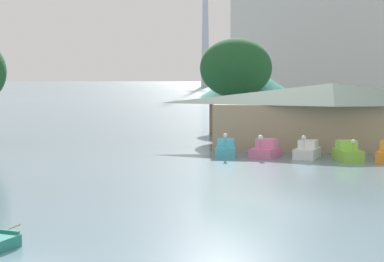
{
  "coord_description": "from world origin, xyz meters",
  "views": [
    {
      "loc": [
        8.61,
        -16.85,
        5.56
      ],
      "look_at": [
        3.08,
        14.83,
        2.92
      ],
      "focal_mm": 60.76,
      "sensor_mm": 36.0,
      "label": 1
    }
  ],
  "objects": [
    {
      "name": "pedal_boat_pink",
      "position": [
        5.92,
        28.62,
        0.52
      ],
      "size": [
        2.27,
        2.62,
        1.63
      ],
      "rotation": [
        0.0,
        0.0,
        -1.91
      ],
      "color": "pink",
      "rests_on": "ground"
    },
    {
      "name": "background_building_block",
      "position": [
        15.01,
        100.54,
        13.6
      ],
      "size": [
        38.74,
        15.56,
        27.17
      ],
      "color": "silver",
      "rests_on": "ground"
    },
    {
      "name": "pedal_boat_white",
      "position": [
        8.79,
        28.6,
        0.5
      ],
      "size": [
        1.96,
        3.08,
        1.67
      ],
      "rotation": [
        0.0,
        0.0,
        -1.77
      ],
      "color": "white",
      "rests_on": "ground"
    },
    {
      "name": "pedal_boat_cyan",
      "position": [
        3.13,
        28.35,
        0.51
      ],
      "size": [
        1.58,
        2.39,
        1.74
      ],
      "rotation": [
        0.0,
        0.0,
        -1.48
      ],
      "color": "#4CB7CC",
      "rests_on": "ground"
    },
    {
      "name": "green_roof_pavilion",
      "position": [
        3.05,
        48.4,
        3.75
      ],
      "size": [
        10.03,
        10.03,
        7.45
      ],
      "color": "brown",
      "rests_on": "ground"
    },
    {
      "name": "shoreline_tree_mid",
      "position": [
        2.23,
        43.43,
        6.44
      ],
      "size": [
        6.69,
        6.69,
        9.21
      ],
      "color": "brown",
      "rests_on": "ground"
    },
    {
      "name": "pedal_boat_lime",
      "position": [
        11.48,
        27.8,
        0.53
      ],
      "size": [
        2.07,
        2.82,
        1.52
      ],
      "rotation": [
        0.0,
        0.0,
        -1.3
      ],
      "color": "#8CCC3F",
      "rests_on": "ground"
    },
    {
      "name": "boathouse",
      "position": [
        10.67,
        34.19,
        2.7
      ],
      "size": [
        19.31,
        6.09,
        5.15
      ],
      "color": "tan",
      "rests_on": "ground"
    }
  ]
}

